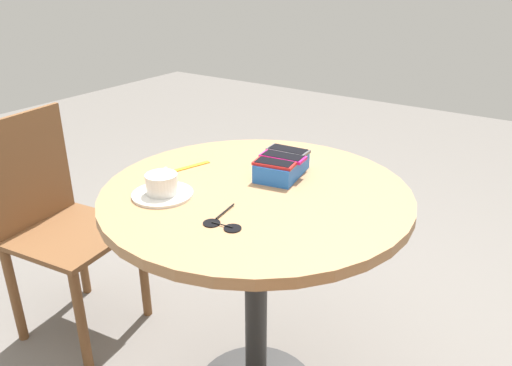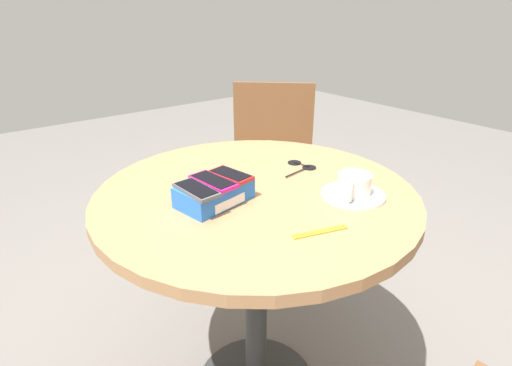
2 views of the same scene
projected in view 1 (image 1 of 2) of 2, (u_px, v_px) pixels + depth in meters
name	position (u px, v px, depth m)	size (l,w,h in m)	color
round_table	(256.00, 234.00, 1.46)	(0.87, 0.87, 0.77)	#2D2D2D
phone_box	(282.00, 167.00, 1.48)	(0.20, 0.14, 0.05)	blue
phone_gray	(288.00, 150.00, 1.52)	(0.06, 0.13, 0.01)	#515156
phone_magenta	(283.00, 157.00, 1.47)	(0.07, 0.14, 0.01)	#D11975
phone_red	(274.00, 163.00, 1.42)	(0.08, 0.13, 0.01)	red
saucer	(163.00, 194.00, 1.36)	(0.17, 0.17, 0.01)	silver
coffee_cup	(162.00, 183.00, 1.35)	(0.11, 0.09, 0.06)	silver
lanyard_strap	(191.00, 167.00, 1.55)	(0.13, 0.02, 0.00)	orange
sunglasses	(222.00, 224.00, 1.21)	(0.13, 0.10, 0.01)	black
chair_near_window	(59.00, 226.00, 1.88)	(0.43, 0.43, 0.86)	brown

